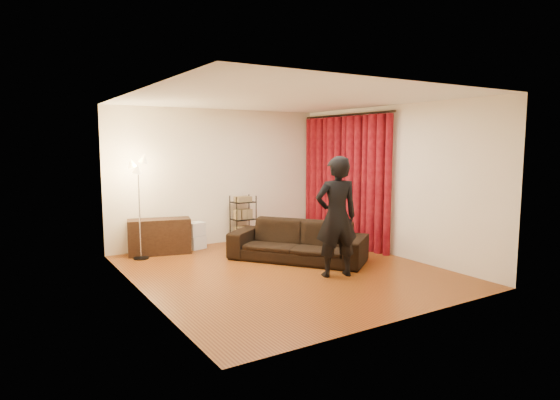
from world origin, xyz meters
TOP-DOWN VIEW (x-y plane):
  - floor at (0.00, 0.00)m, footprint 5.00×5.00m
  - ceiling at (0.00, 0.00)m, footprint 5.00×5.00m
  - wall_back at (0.00, 2.50)m, footprint 5.00×0.00m
  - wall_front at (0.00, -2.50)m, footprint 5.00×0.00m
  - wall_left at (-2.25, 0.00)m, footprint 0.00×5.00m
  - wall_right at (2.25, 0.00)m, footprint 0.00×5.00m
  - curtain_rod at (2.15, 1.12)m, footprint 0.04×2.65m
  - curtain at (2.13, 1.12)m, footprint 0.22×2.65m
  - sofa at (0.55, 0.45)m, footprint 2.13×2.40m
  - person at (0.50, -0.67)m, footprint 0.77×0.61m
  - media_cabinet at (-1.34, 2.18)m, footprint 1.18×0.68m
  - storage_boxes at (-0.61, 2.21)m, footprint 0.37×0.32m
  - wire_shelf at (0.42, 2.24)m, footprint 0.44×0.31m
  - floor_lamp at (-1.74, 1.98)m, footprint 0.36×0.36m

SIDE VIEW (x-z plane):
  - floor at x=0.00m, z-range 0.00..0.00m
  - storage_boxes at x=-0.61m, z-range 0.00..0.52m
  - media_cabinet at x=-1.34m, z-range 0.00..0.65m
  - sofa at x=0.55m, z-range 0.00..0.68m
  - wire_shelf at x=0.42m, z-range 0.00..0.97m
  - floor_lamp at x=-1.74m, z-range 0.00..1.77m
  - person at x=0.50m, z-range 0.00..1.84m
  - curtain at x=2.13m, z-range 0.00..2.55m
  - wall_back at x=0.00m, z-range -1.15..3.85m
  - wall_front at x=0.00m, z-range -1.15..3.85m
  - wall_left at x=-2.25m, z-range -1.15..3.85m
  - wall_right at x=2.25m, z-range -1.15..3.85m
  - curtain_rod at x=2.15m, z-range 2.56..2.60m
  - ceiling at x=0.00m, z-range 2.70..2.70m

